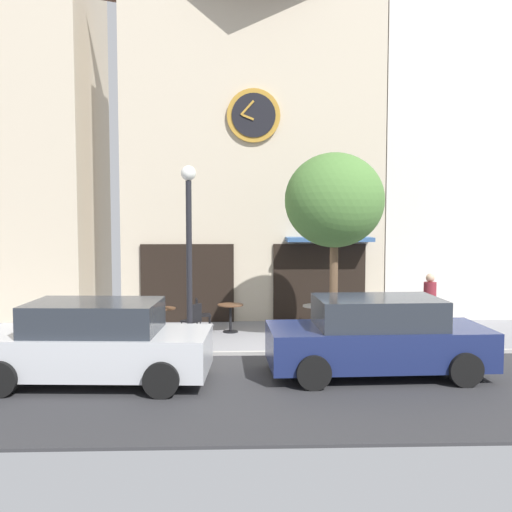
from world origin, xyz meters
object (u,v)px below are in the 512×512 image
at_px(cafe_table_center_left, 317,312).
at_px(parked_car_navy, 377,337).
at_px(pedestrian_maroon, 430,305).
at_px(cafe_chair_near_lamp, 322,308).
at_px(parked_car_silver, 95,343).
at_px(street_lamp, 189,255).
at_px(cafe_chair_right_end, 193,318).
at_px(cafe_chair_curbside, 138,320).
at_px(cafe_table_center_right, 164,318).
at_px(cafe_table_near_curb, 230,313).
at_px(cafe_chair_left_end, 200,312).
at_px(street_tree, 334,201).
at_px(cafe_chair_mid_row, 338,318).

relative_size(cafe_table_center_left, parked_car_navy, 0.18).
distance_m(cafe_table_center_left, pedestrian_maroon, 2.90).
xyz_separation_m(cafe_chair_near_lamp, parked_car_silver, (-5.09, -5.33, 0.23)).
distance_m(street_lamp, pedestrian_maroon, 6.25).
distance_m(cafe_chair_right_end, cafe_chair_curbside, 1.39).
bearing_deg(cafe_table_center_right, cafe_table_near_curb, 13.72).
relative_size(street_lamp, cafe_chair_near_lamp, 4.82).
distance_m(cafe_chair_right_end, pedestrian_maroon, 6.05).
bearing_deg(parked_car_navy, cafe_table_center_left, 98.42).
xyz_separation_m(cafe_table_near_curb, cafe_chair_near_lamp, (2.57, 0.65, -0.00)).
distance_m(cafe_table_center_right, cafe_table_center_left, 4.06).
distance_m(cafe_table_center_right, cafe_chair_left_end, 1.05).
xyz_separation_m(cafe_table_center_right, parked_car_navy, (4.67, -3.90, 0.28)).
bearing_deg(street_tree, cafe_table_near_curb, 146.62).
distance_m(cafe_table_center_right, cafe_chair_near_lamp, 4.43).
xyz_separation_m(cafe_table_center_right, cafe_table_center_left, (4.06, 0.25, 0.07)).
bearing_deg(cafe_chair_mid_row, street_lamp, -168.28).
xyz_separation_m(cafe_chair_mid_row, parked_car_silver, (-5.29, -3.82, 0.23)).
xyz_separation_m(cafe_table_center_left, parked_car_navy, (0.61, -4.15, 0.21)).
bearing_deg(parked_car_navy, pedestrian_maroon, 57.29).
bearing_deg(parked_car_silver, cafe_chair_left_end, 70.47).
bearing_deg(pedestrian_maroon, cafe_table_near_curb, 169.30).
bearing_deg(cafe_chair_curbside, cafe_chair_mid_row, 1.62).
bearing_deg(cafe_chair_mid_row, cafe_chair_right_end, 178.75).
bearing_deg(pedestrian_maroon, cafe_table_center_left, 164.10).
distance_m(street_lamp, cafe_chair_curbside, 2.23).
bearing_deg(cafe_chair_curbside, parked_car_silver, -93.25).
distance_m(street_tree, cafe_table_near_curb, 4.22).
distance_m(street_tree, parked_car_silver, 6.48).
bearing_deg(cafe_chair_left_end, cafe_chair_mid_row, -15.20).
bearing_deg(cafe_chair_curbside, cafe_table_near_curb, 23.53).
height_order(cafe_table_center_right, cafe_chair_left_end, cafe_chair_left_end).
relative_size(cafe_chair_left_end, cafe_chair_curbside, 1.00).
bearing_deg(street_tree, parked_car_silver, -148.99).
xyz_separation_m(cafe_chair_curbside, pedestrian_maroon, (7.41, 0.04, 0.33)).
bearing_deg(cafe_chair_near_lamp, cafe_chair_left_end, -170.98).
height_order(street_tree, cafe_chair_curbside, street_tree).
relative_size(cafe_table_center_left, cafe_chair_curbside, 0.87).
distance_m(cafe_chair_near_lamp, cafe_chair_curbside, 5.16).
height_order(street_lamp, cafe_chair_right_end, street_lamp).
height_order(cafe_chair_near_lamp, cafe_chair_curbside, same).
relative_size(street_tree, parked_car_navy, 1.07).
height_order(cafe_table_center_right, parked_car_silver, parked_car_silver).
bearing_deg(cafe_chair_curbside, cafe_chair_left_end, 36.86).
bearing_deg(cafe_chair_near_lamp, cafe_chair_curbside, -161.26).
relative_size(cafe_table_center_right, pedestrian_maroon, 0.44).
bearing_deg(pedestrian_maroon, cafe_table_center_right, 175.46).
bearing_deg(street_tree, pedestrian_maroon, 14.95).
distance_m(street_tree, cafe_table_center_left, 3.30).
xyz_separation_m(cafe_table_center_left, cafe_chair_curbside, (-4.64, -0.83, -0.02)).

